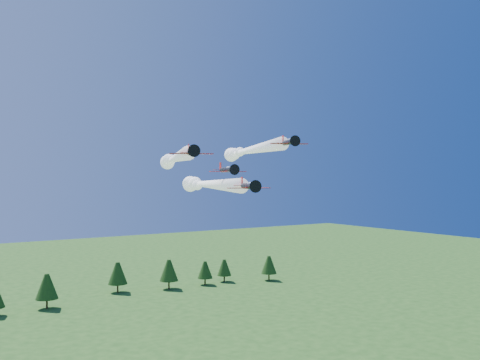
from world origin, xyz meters
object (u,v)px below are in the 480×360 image
plane_left (174,159)px  plane_right (248,151)px  plane_lead (207,184)px  plane_slot (227,170)px

plane_left → plane_right: 17.40m
plane_lead → plane_left: 12.40m
plane_left → plane_right: (16.64, -4.65, 2.04)m
plane_slot → plane_right: bearing=58.3°
plane_right → plane_left: bearing=-175.3°
plane_left → plane_right: size_ratio=1.03×
plane_left → plane_slot: 24.58m
plane_left → plane_slot: (-1.40, -24.37, -2.85)m
plane_right → plane_slot: bearing=-112.1°
plane_lead → plane_slot: bearing=-88.2°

